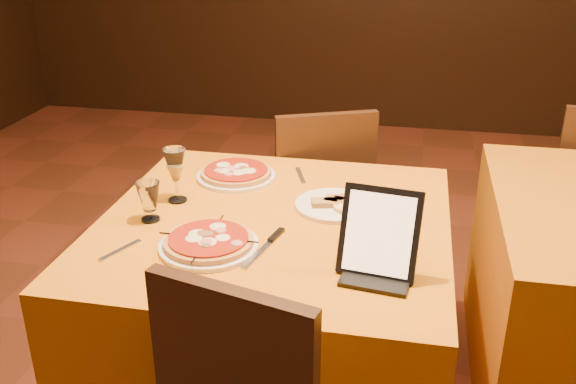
% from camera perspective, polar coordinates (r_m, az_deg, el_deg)
% --- Properties ---
extents(main_table, '(1.10, 1.10, 0.75)m').
position_cam_1_polar(main_table, '(2.23, -1.18, -11.13)').
color(main_table, '#CC720D').
rests_on(main_table, floor).
extents(chair_main_far, '(0.59, 0.59, 0.91)m').
position_cam_1_polar(chair_main_far, '(2.90, 2.33, -0.58)').
color(chair_main_far, black).
rests_on(chair_main_far, floor).
extents(pizza_near, '(0.29, 0.29, 0.03)m').
position_cam_1_polar(pizza_near, '(1.89, -7.06, -4.54)').
color(pizza_near, white).
rests_on(pizza_near, main_table).
extents(pizza_far, '(0.29, 0.29, 0.03)m').
position_cam_1_polar(pizza_far, '(2.36, -4.64, 1.59)').
color(pizza_far, white).
rests_on(pizza_far, main_table).
extents(cutlet_dish, '(0.26, 0.26, 0.03)m').
position_cam_1_polar(cutlet_dish, '(2.12, 4.13, -1.04)').
color(cutlet_dish, white).
rests_on(cutlet_dish, main_table).
extents(wine_glass, '(0.08, 0.08, 0.19)m').
position_cam_1_polar(wine_glass, '(2.17, -9.95, 1.51)').
color(wine_glass, tan).
rests_on(wine_glass, main_table).
extents(water_glass, '(0.08, 0.08, 0.13)m').
position_cam_1_polar(water_glass, '(2.06, -12.25, -0.83)').
color(water_glass, white).
rests_on(water_glass, main_table).
extents(tablet, '(0.22, 0.13, 0.24)m').
position_cam_1_polar(tablet, '(1.72, 8.14, -3.58)').
color(tablet, black).
rests_on(tablet, main_table).
extents(knife, '(0.08, 0.24, 0.01)m').
position_cam_1_polar(knife, '(1.87, -2.20, -5.11)').
color(knife, silver).
rests_on(knife, main_table).
extents(fork_near, '(0.08, 0.14, 0.01)m').
position_cam_1_polar(fork_near, '(1.92, -14.68, -5.03)').
color(fork_near, silver).
rests_on(fork_near, main_table).
extents(fork_far, '(0.07, 0.15, 0.01)m').
position_cam_1_polar(fork_far, '(2.37, 1.12, 1.46)').
color(fork_far, '#B4B5BC').
rests_on(fork_far, main_table).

